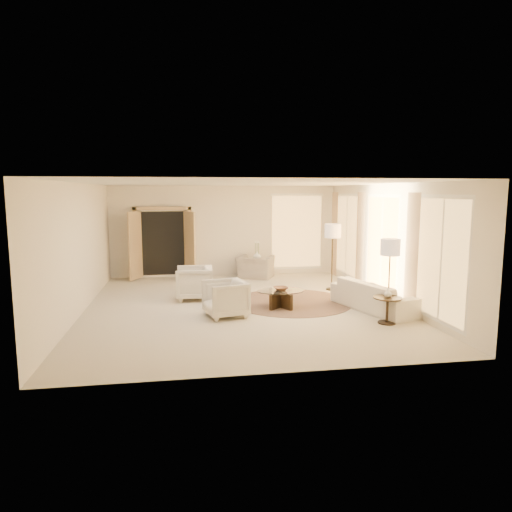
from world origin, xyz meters
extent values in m
cube|color=beige|center=(0.00, 0.00, -0.01)|extent=(7.00, 8.00, 0.02)
cube|color=white|center=(0.00, 0.00, 2.80)|extent=(7.00, 8.00, 0.02)
cube|color=silver|center=(0.00, 4.00, 1.40)|extent=(7.00, 0.04, 2.80)
cube|color=silver|center=(0.00, -4.00, 1.40)|extent=(7.00, 0.04, 2.80)
cube|color=silver|center=(-3.50, 0.00, 1.40)|extent=(0.04, 8.00, 2.80)
cube|color=silver|center=(3.50, 0.00, 1.40)|extent=(0.04, 8.00, 2.80)
cube|color=tan|center=(-1.90, 3.89, 1.08)|extent=(1.80, 0.12, 2.16)
cube|color=tan|center=(-2.70, 3.62, 1.03)|extent=(0.35, 0.66, 2.00)
cube|color=tan|center=(-1.10, 3.62, 1.03)|extent=(0.35, 0.66, 2.00)
cylinder|color=#3C2820|center=(1.23, 0.17, 0.01)|extent=(3.12, 3.12, 0.01)
imported|color=silver|center=(2.90, -0.80, 0.32)|extent=(1.47, 2.37, 0.65)
imported|color=silver|center=(-1.06, 0.88, 0.44)|extent=(0.84, 0.90, 0.88)
imported|color=silver|center=(-0.45, -0.82, 0.42)|extent=(0.93, 0.97, 0.84)
imported|color=#9C938C|center=(0.87, 3.40, 0.45)|extent=(1.21, 1.04, 0.90)
cube|color=black|center=(0.86, -0.28, 0.18)|extent=(0.40, 0.77, 0.36)
cube|color=black|center=(0.86, -0.28, 0.18)|extent=(0.63, 0.62, 0.36)
cylinder|color=white|center=(0.86, -0.28, 0.39)|extent=(1.27, 1.27, 0.02)
cylinder|color=black|center=(2.69, -1.86, 0.01)|extent=(0.35, 0.35, 0.03)
cylinder|color=black|center=(2.69, -1.86, 0.26)|extent=(0.05, 0.05, 0.50)
cylinder|color=black|center=(2.69, -1.86, 0.52)|extent=(0.57, 0.57, 0.03)
cylinder|color=black|center=(0.92, 3.40, 0.01)|extent=(0.37, 0.37, 0.03)
cylinder|color=black|center=(0.92, 3.40, 0.27)|extent=(0.06, 0.06, 0.53)
cylinder|color=white|center=(0.92, 3.40, 0.55)|extent=(0.48, 0.48, 0.03)
cylinder|color=black|center=(2.62, 1.36, 0.02)|extent=(0.30, 0.30, 0.03)
cylinder|color=black|center=(2.62, 1.36, 0.75)|extent=(0.03, 0.03, 1.50)
cylinder|color=#C8AD91|center=(2.62, 1.36, 1.59)|extent=(0.43, 0.43, 0.37)
cylinder|color=black|center=(2.90, -1.44, 0.02)|extent=(0.28, 0.28, 0.03)
cylinder|color=black|center=(2.90, -1.44, 0.70)|extent=(0.03, 0.03, 1.40)
cylinder|color=#C8AD91|center=(2.90, -1.44, 1.48)|extent=(0.40, 0.40, 0.34)
imported|color=brown|center=(0.86, -0.28, 0.44)|extent=(0.36, 0.36, 0.08)
imported|color=white|center=(2.69, -1.86, 0.62)|extent=(0.19, 0.19, 0.17)
imported|color=white|center=(0.92, 3.40, 0.68)|extent=(0.32, 0.32, 0.25)
camera|label=1|loc=(-1.32, -10.17, 2.61)|focal=32.00mm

